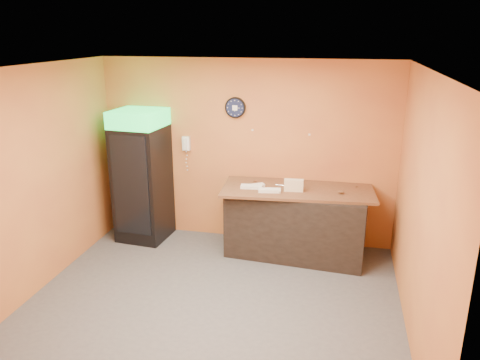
# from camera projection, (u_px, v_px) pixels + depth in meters

# --- Properties ---
(floor) EXTENTS (4.50, 4.50, 0.00)m
(floor) POSITION_uv_depth(u_px,v_px,m) (212.00, 303.00, 5.71)
(floor) COLOR #47474C
(floor) RESTS_ON ground
(back_wall) EXTENTS (4.50, 0.02, 2.80)m
(back_wall) POSITION_uv_depth(u_px,v_px,m) (246.00, 152.00, 7.14)
(back_wall) COLOR #CE7F3A
(back_wall) RESTS_ON floor
(left_wall) EXTENTS (0.02, 4.00, 2.80)m
(left_wall) POSITION_uv_depth(u_px,v_px,m) (34.00, 182.00, 5.74)
(left_wall) COLOR #CE7F3A
(left_wall) RESTS_ON floor
(right_wall) EXTENTS (0.02, 4.00, 2.80)m
(right_wall) POSITION_uv_depth(u_px,v_px,m) (420.00, 211.00, 4.82)
(right_wall) COLOR #CE7F3A
(right_wall) RESTS_ON floor
(ceiling) EXTENTS (4.50, 4.00, 0.02)m
(ceiling) POSITION_uv_depth(u_px,v_px,m) (208.00, 68.00, 4.85)
(ceiling) COLOR white
(ceiling) RESTS_ON back_wall
(beverage_cooler) EXTENTS (0.78, 0.79, 2.05)m
(beverage_cooler) POSITION_uv_depth(u_px,v_px,m) (141.00, 178.00, 7.21)
(beverage_cooler) COLOR black
(beverage_cooler) RESTS_ON floor
(prep_counter) EXTENTS (2.03, 1.02, 0.98)m
(prep_counter) POSITION_uv_depth(u_px,v_px,m) (296.00, 223.00, 6.84)
(prep_counter) COLOR black
(prep_counter) RESTS_ON floor
(wall_clock) EXTENTS (0.31, 0.06, 0.31)m
(wall_clock) POSITION_uv_depth(u_px,v_px,m) (235.00, 108.00, 6.94)
(wall_clock) COLOR black
(wall_clock) RESTS_ON back_wall
(wall_phone) EXTENTS (0.12, 0.10, 0.22)m
(wall_phone) POSITION_uv_depth(u_px,v_px,m) (186.00, 144.00, 7.25)
(wall_phone) COLOR white
(wall_phone) RESTS_ON back_wall
(butcher_paper) EXTENTS (2.21, 1.08, 0.04)m
(butcher_paper) POSITION_uv_depth(u_px,v_px,m) (298.00, 190.00, 6.68)
(butcher_paper) COLOR brown
(butcher_paper) RESTS_ON prep_counter
(sub_roll_stack) EXTENTS (0.27, 0.11, 0.17)m
(sub_roll_stack) POSITION_uv_depth(u_px,v_px,m) (294.00, 185.00, 6.54)
(sub_roll_stack) COLOR beige
(sub_roll_stack) RESTS_ON butcher_paper
(wrapped_sandwich_left) EXTENTS (0.32, 0.15, 0.04)m
(wrapped_sandwich_left) POSITION_uv_depth(u_px,v_px,m) (252.00, 187.00, 6.68)
(wrapped_sandwich_left) COLOR silver
(wrapped_sandwich_left) RESTS_ON butcher_paper
(wrapped_sandwich_mid) EXTENTS (0.32, 0.17, 0.04)m
(wrapped_sandwich_mid) POSITION_uv_depth(u_px,v_px,m) (270.00, 190.00, 6.53)
(wrapped_sandwich_mid) COLOR silver
(wrapped_sandwich_mid) RESTS_ON butcher_paper
(wrapped_sandwich_right) EXTENTS (0.26, 0.22, 0.04)m
(wrapped_sandwich_right) POSITION_uv_depth(u_px,v_px,m) (256.00, 185.00, 6.75)
(wrapped_sandwich_right) COLOR silver
(wrapped_sandwich_right) RESTS_ON butcher_paper
(kitchen_tool) EXTENTS (0.06, 0.06, 0.06)m
(kitchen_tool) POSITION_uv_depth(u_px,v_px,m) (286.00, 184.00, 6.76)
(kitchen_tool) COLOR silver
(kitchen_tool) RESTS_ON butcher_paper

